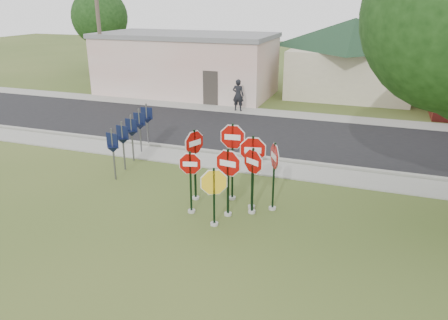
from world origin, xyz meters
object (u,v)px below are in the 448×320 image
(stop_sign_center, at_px, (228,173))
(stop_sign_left, at_px, (191,175))
(stop_sign_yellow, at_px, (214,191))
(utility_pole_near, at_px, (99,22))
(pedestrian, at_px, (238,95))

(stop_sign_center, xyz_separation_m, stop_sign_left, (-1.17, -0.21, -0.16))
(stop_sign_yellow, relative_size, utility_pole_near, 0.21)
(stop_sign_left, bearing_deg, stop_sign_center, 10.06)
(stop_sign_center, bearing_deg, utility_pole_near, 134.90)
(stop_sign_center, bearing_deg, stop_sign_left, -169.94)
(stop_sign_yellow, bearing_deg, utility_pole_near, 133.04)
(stop_sign_center, distance_m, stop_sign_left, 1.20)
(stop_sign_yellow, distance_m, pedestrian, 14.16)
(stop_sign_center, bearing_deg, stop_sign_yellow, -103.38)
(stop_sign_center, relative_size, stop_sign_yellow, 1.19)
(stop_sign_yellow, height_order, stop_sign_left, stop_sign_left)
(stop_sign_left, relative_size, pedestrian, 1.13)
(stop_sign_center, xyz_separation_m, stop_sign_yellow, (-0.18, -0.75, -0.29))
(stop_sign_yellow, height_order, pedestrian, stop_sign_yellow)
(stop_sign_center, bearing_deg, pedestrian, 106.57)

